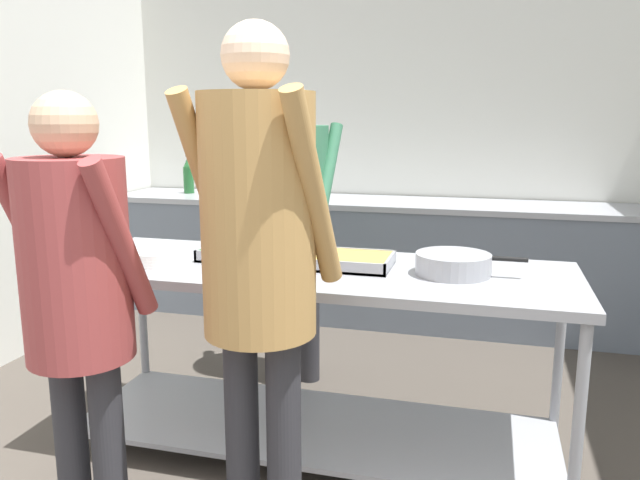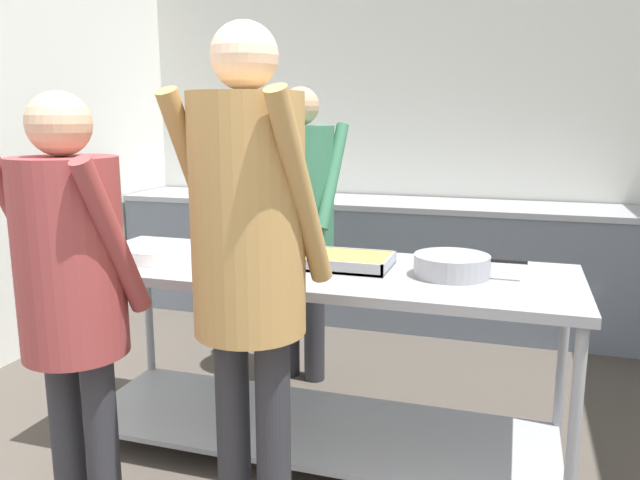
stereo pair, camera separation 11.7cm
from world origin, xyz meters
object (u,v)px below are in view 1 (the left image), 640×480
sauce_pan (453,263)px  guest_serving_right (259,245)px  water_bottle (188,176)px  guest_serving_left (77,282)px  cook_behind_counter (295,204)px  serving_tray_vegetables (250,254)px  serving_tray_roast (345,261)px  plate_stack (156,257)px

sauce_pan → guest_serving_right: size_ratio=0.25×
sauce_pan → water_bottle: (-2.23, 2.02, 0.12)m
sauce_pan → water_bottle: bearing=137.8°
guest_serving_left → cook_behind_counter: (0.25, 1.62, 0.05)m
serving_tray_vegetables → serving_tray_roast: size_ratio=1.06×
plate_stack → serving_tray_roast: (0.83, 0.17, -0.00)m
plate_stack → guest_serving_left: (0.12, -0.71, 0.08)m
guest_serving_left → guest_serving_right: 0.63m
sauce_pan → guest_serving_right: (-0.58, -0.75, 0.20)m
plate_stack → water_bottle: size_ratio=0.78×
serving_tray_vegetables → guest_serving_right: (0.35, -0.79, 0.22)m
cook_behind_counter → serving_tray_roast: bearing=-58.3°
serving_tray_vegetables → cook_behind_counter: cook_behind_counter is taller
serving_tray_roast → cook_behind_counter: size_ratio=0.24×
sauce_pan → guest_serving_left: (-1.18, -0.86, 0.06)m
sauce_pan → plate_stack: bearing=-173.5°
guest_serving_right → cook_behind_counter: size_ratio=1.07×
serving_tray_roast → guest_serving_right: 0.80m
water_bottle → serving_tray_vegetables: bearing=-56.6°
sauce_pan → cook_behind_counter: 1.21m
serving_tray_roast → serving_tray_vegetables: bearing=177.1°
cook_behind_counter → water_bottle: (-1.30, 1.25, 0.02)m
serving_tray_vegetables → serving_tray_roast: 0.46m
sauce_pan → serving_tray_roast: bearing=177.5°
serving_tray_vegetables → guest_serving_right: size_ratio=0.24×
serving_tray_roast → guest_serving_right: (-0.11, -0.77, 0.22)m
plate_stack → guest_serving_right: (0.72, -0.60, 0.21)m
cook_behind_counter → sauce_pan: bearing=-39.5°
serving_tray_vegetables → serving_tray_roast: same height
sauce_pan → water_bottle: size_ratio=1.46×
guest_serving_left → water_bottle: size_ratio=5.20×
guest_serving_right → plate_stack: bearing=140.4°
guest_serving_left → cook_behind_counter: size_ratio=0.95×
serving_tray_vegetables → water_bottle: bearing=123.4°
guest_serving_right → serving_tray_vegetables: bearing=113.8°
serving_tray_vegetables → guest_serving_left: (-0.26, -0.90, 0.09)m
sauce_pan → water_bottle: water_bottle is taller
serving_tray_roast → water_bottle: 2.67m
plate_stack → guest_serving_left: 0.72m
serving_tray_vegetables → guest_serving_left: size_ratio=0.27×
serving_tray_vegetables → sauce_pan: sauce_pan is taller
plate_stack → cook_behind_counter: cook_behind_counter is taller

